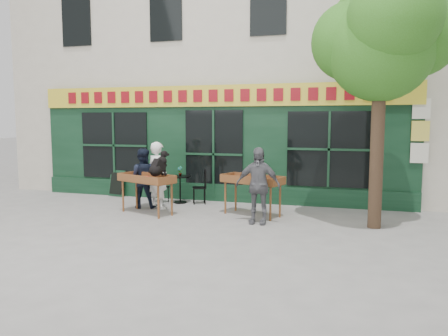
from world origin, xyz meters
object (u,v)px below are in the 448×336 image
(bistro_table, at_px, (180,184))
(book_cart_center, at_px, (147,181))
(man_right, at_px, (258,186))
(man_left, at_px, (142,178))
(dog, at_px, (158,163))
(book_cart_right, at_px, (252,182))
(woman, at_px, (158,175))

(bistro_table, bearing_deg, book_cart_center, -99.16)
(man_right, height_order, man_left, man_right)
(dog, height_order, book_cart_right, dog)
(dog, distance_m, bistro_table, 1.77)
(bistro_table, bearing_deg, book_cart_right, -23.73)
(book_cart_center, xyz_separation_m, dog, (0.35, -0.05, 0.47))
(woman, bearing_deg, man_left, 21.47)
(man_left, bearing_deg, woman, 165.77)
(woman, height_order, book_cart_right, woman)
(man_left, bearing_deg, man_right, 151.48)
(book_cart_center, relative_size, dog, 2.70)
(book_cart_center, height_order, bistro_table, book_cart_center)
(book_cart_center, xyz_separation_m, man_right, (2.85, -0.21, 0.04))
(man_right, bearing_deg, bistro_table, 146.34)
(book_cart_center, xyz_separation_m, bistro_table, (0.25, 1.55, -0.28))
(woman, xyz_separation_m, man_right, (2.85, -0.86, -0.02))
(dog, bearing_deg, book_cart_right, 36.82)
(woman, xyz_separation_m, man_left, (-0.45, 0.00, -0.09))
(dog, relative_size, book_cart_right, 0.37)
(man_right, bearing_deg, book_cart_center, 176.24)
(dog, bearing_deg, bistro_table, 115.38)
(bistro_table, height_order, man_left, man_left)
(dog, relative_size, woman, 0.34)
(dog, xyz_separation_m, book_cart_right, (2.20, 0.59, -0.47))
(book_cart_center, bearing_deg, man_right, 17.62)
(man_left, bearing_deg, book_cart_center, 110.67)
(man_right, xyz_separation_m, man_left, (-3.30, 0.86, -0.07))
(dog, xyz_separation_m, woman, (-0.35, 0.70, -0.41))
(book_cart_right, relative_size, bistro_table, 2.13)
(dog, relative_size, man_right, 0.35)
(man_right, height_order, bistro_table, man_right)
(dog, bearing_deg, man_left, 160.51)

